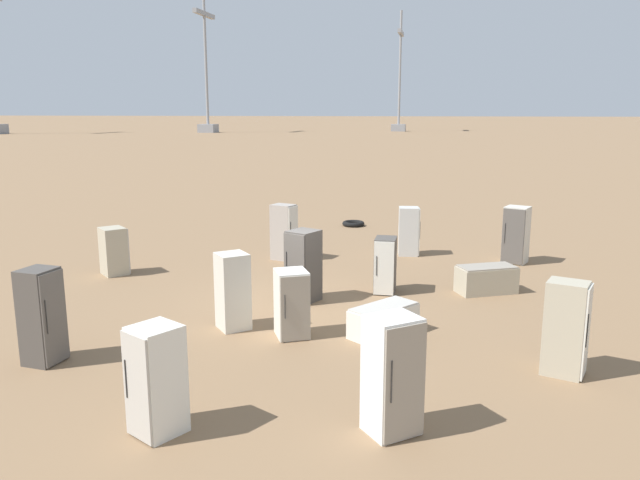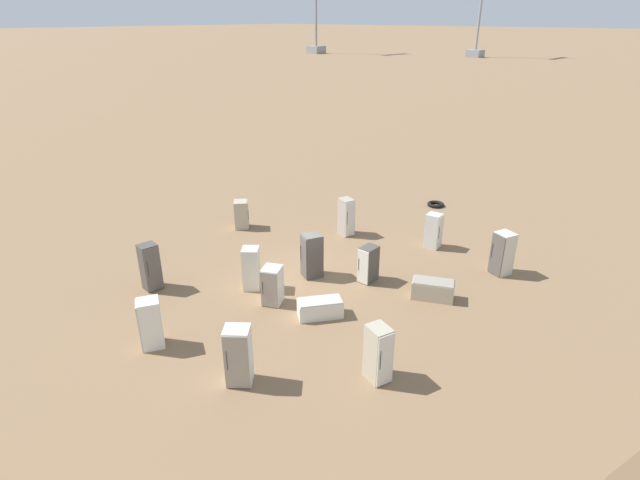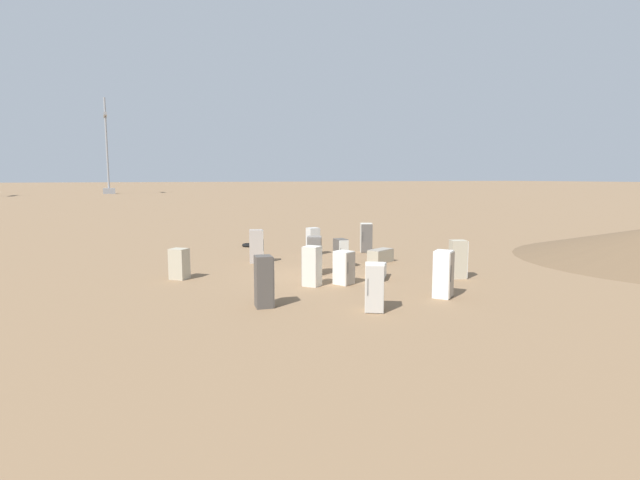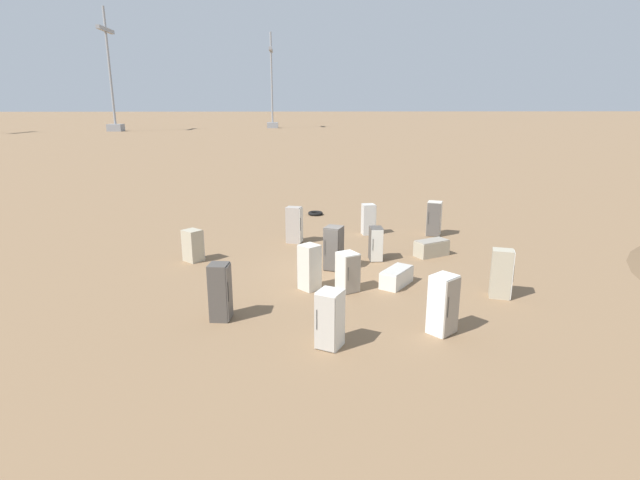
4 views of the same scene
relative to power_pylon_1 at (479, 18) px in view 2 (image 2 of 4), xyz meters
The scene contains 18 objects.
ground_plane 127.37m from the power_pylon_1, 22.15° to the left, with size 1000.00×1000.00×0.00m, color #846647.
power_pylon_1 is the anchor object (origin of this frame).
power_pylon_2 44.04m from the power_pylon_1, 67.85° to the right, with size 11.80×4.05×33.71m.
discarded_fridge_0 128.93m from the power_pylon_1, 21.41° to the left, with size 0.95×0.94×1.75m.
discarded_fridge_1 130.33m from the power_pylon_1, 19.76° to the left, with size 0.73×0.71×1.90m.
discarded_fridge_2 127.18m from the power_pylon_1, 22.26° to the left, with size 0.98×0.93×1.86m.
discarded_fridge_3 127.54m from the power_pylon_1, 24.52° to the left, with size 1.35×1.74×0.75m.
discarded_fridge_4 123.55m from the power_pylon_1, 19.86° to the left, with size 1.01×1.01×1.43m.
discarded_fridge_5 133.49m from the power_pylon_1, 20.83° to the left, with size 0.94×0.92×1.72m.
discarded_fridge_6 129.70m from the power_pylon_1, 21.96° to the left, with size 0.98×0.92×1.48m.
discarded_fridge_7 130.04m from the power_pylon_1, 22.85° to the left, with size 1.71×1.54×0.67m.
discarded_fridge_8 122.54m from the power_pylon_1, 22.33° to the left, with size 0.76×0.89×1.84m.
discarded_fridge_9 122.78m from the power_pylon_1, 24.33° to the left, with size 0.68×0.77×1.66m.
discarded_fridge_10 132.72m from the power_pylon_1, 24.01° to the left, with size 0.79×0.90×1.80m.
discarded_fridge_11 134.11m from the power_pylon_1, 22.35° to the left, with size 0.99×0.99×1.86m.
discarded_fridge_12 124.63m from the power_pylon_1, 25.70° to the left, with size 0.92×0.92×1.84m.
discarded_fridge_13 126.87m from the power_pylon_1, 23.31° to the left, with size 0.80×0.56×1.51m.
scrap_tire 117.15m from the power_pylon_1, 24.17° to the left, with size 0.95×0.95×0.20m.
Camera 2 is at (13.50, 12.57, 9.97)m, focal length 28.00 mm.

